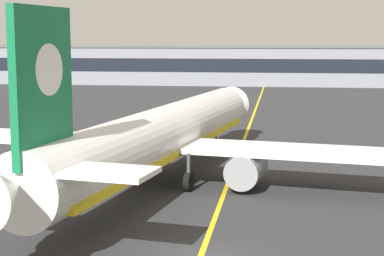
# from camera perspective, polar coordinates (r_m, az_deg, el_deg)

# --- Properties ---
(taxiway_centreline) EXTENTS (1.65, 180.00, 0.01)m
(taxiway_centreline) POSITION_cam_1_polar(r_m,az_deg,el_deg) (58.91, 4.50, -1.79)
(taxiway_centreline) COLOR yellow
(taxiway_centreline) RESTS_ON ground
(airliner_foreground) EXTENTS (32.35, 41.35, 11.65)m
(airliner_foreground) POSITION_cam_1_polar(r_m,az_deg,el_deg) (44.10, -2.81, -0.72)
(airliner_foreground) COLOR white
(airliner_foreground) RESTS_ON ground
(safety_cone_by_nose_gear) EXTENTS (0.44, 0.44, 0.55)m
(safety_cone_by_nose_gear) POSITION_cam_1_polar(r_m,az_deg,el_deg) (59.33, 1.86, -1.45)
(safety_cone_by_nose_gear) COLOR orange
(safety_cone_by_nose_gear) RESTS_ON ground
(terminal_building) EXTENTS (133.00, 12.40, 8.49)m
(terminal_building) POSITION_cam_1_polar(r_m,az_deg,el_deg) (138.27, 5.00, 5.72)
(terminal_building) COLOR gray
(terminal_building) RESTS_ON ground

